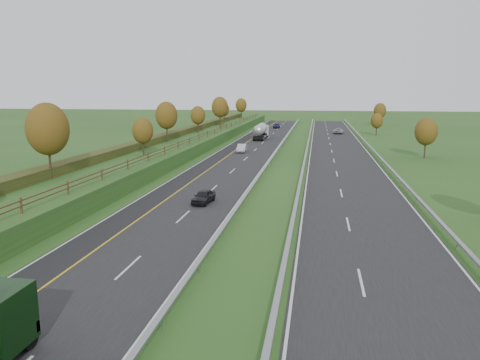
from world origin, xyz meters
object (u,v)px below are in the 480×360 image
at_px(road_tanker, 261,131).
at_px(car_small_far, 276,126).
at_px(car_dark_near, 203,197).
at_px(car_silver_mid, 242,148).
at_px(car_oncoming, 338,131).

distance_m(road_tanker, car_small_far, 32.31).
bearing_deg(car_dark_near, car_silver_mid, 100.22).
distance_m(car_dark_near, car_silver_mid, 39.07).
bearing_deg(car_oncoming, car_silver_mid, 68.78).
bearing_deg(road_tanker, car_dark_near, -88.22).
bearing_deg(car_silver_mid, car_dark_near, -89.15).
height_order(road_tanker, car_small_far, road_tanker).
xyz_separation_m(road_tanker, car_small_far, (0.77, 32.28, -1.17)).
bearing_deg(car_small_far, car_silver_mid, -91.81).
relative_size(car_small_far, car_oncoming, 0.88).
height_order(road_tanker, car_dark_near, road_tanker).
bearing_deg(car_dark_near, road_tanker, 98.30).
distance_m(road_tanker, car_dark_near, 63.31).
xyz_separation_m(car_silver_mid, car_oncoming, (18.61, 40.86, 0.01)).
xyz_separation_m(road_tanker, car_silver_mid, (-0.55, -24.28, -1.11)).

